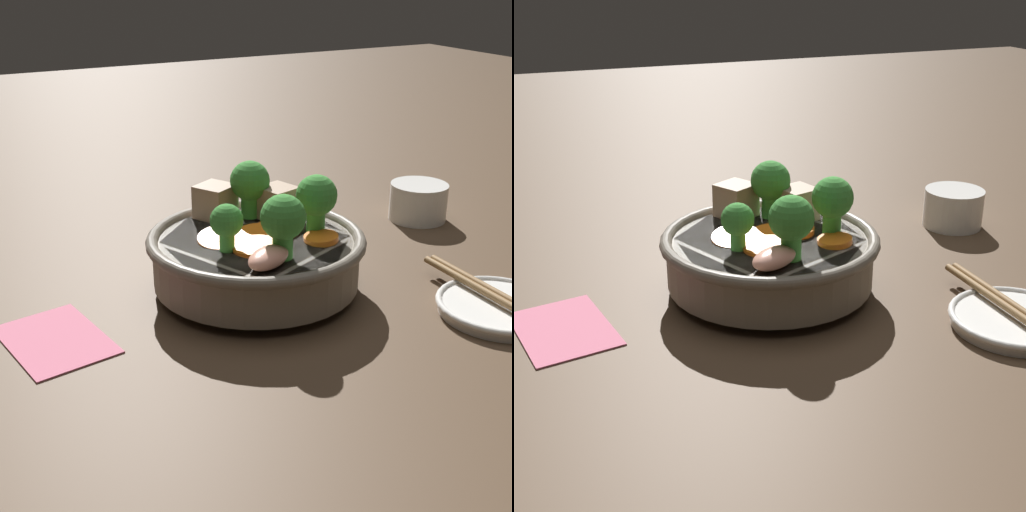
{
  "view_description": "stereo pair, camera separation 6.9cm",
  "coord_description": "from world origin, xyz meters",
  "views": [
    {
      "loc": [
        0.57,
        -0.3,
        0.31
      ],
      "look_at": [
        0.0,
        0.0,
        0.04
      ],
      "focal_mm": 50.0,
      "sensor_mm": 36.0,
      "label": 1
    },
    {
      "loc": [
        0.59,
        -0.23,
        0.31
      ],
      "look_at": [
        0.0,
        0.0,
        0.04
      ],
      "focal_mm": 50.0,
      "sensor_mm": 36.0,
      "label": 2
    }
  ],
  "objects": [
    {
      "name": "ground_plane",
      "position": [
        0.0,
        0.0,
        0.0
      ],
      "size": [
        3.0,
        3.0,
        0.0
      ],
      "primitive_type": "plane",
      "color": "#4C3826"
    },
    {
      "name": "stirfry_bowl",
      "position": [
        -0.0,
        0.0,
        0.04
      ],
      "size": [
        0.21,
        0.21,
        0.11
      ],
      "color": "slate",
      "rests_on": "ground_plane"
    },
    {
      "name": "side_saucer",
      "position": [
        0.15,
        0.18,
        0.01
      ],
      "size": [
        0.12,
        0.12,
        0.01
      ],
      "color": "white",
      "rests_on": "ground_plane"
    },
    {
      "name": "tea_cup",
      "position": [
        -0.09,
        0.27,
        0.02
      ],
      "size": [
        0.07,
        0.07,
        0.05
      ],
      "color": "white",
      "rests_on": "ground_plane"
    },
    {
      "name": "napkin",
      "position": [
        0.01,
        -0.2,
        0.0
      ],
      "size": [
        0.12,
        0.09,
        0.0
      ],
      "color": "#D16B84",
      "rests_on": "ground_plane"
    },
    {
      "name": "chopsticks_pair",
      "position": [
        0.15,
        0.18,
        0.02
      ],
      "size": [
        0.2,
        0.02,
        0.01
      ],
      "color": "olive",
      "rests_on": "side_saucer"
    }
  ]
}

